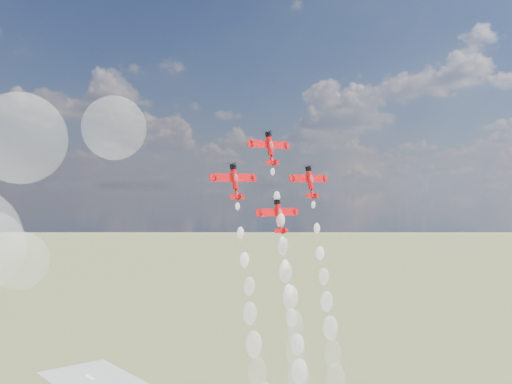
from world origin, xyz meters
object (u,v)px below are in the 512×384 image
at_px(plane_right, 310,181).
at_px(plane_lead, 270,147).
at_px(plane_slot, 279,215).
at_px(plane_left, 235,181).

bearing_deg(plane_right, plane_lead, 172.20).
relative_size(plane_lead, plane_slot, 1.00).
relative_size(plane_left, plane_right, 1.00).
bearing_deg(plane_slot, plane_left, 172.20).
height_order(plane_lead, plane_slot, plane_lead).
bearing_deg(plane_lead, plane_slot, -90.00).
distance_m(plane_right, plane_slot, 15.41).
height_order(plane_right, plane_slot, plane_right).
xyz_separation_m(plane_left, plane_slot, (12.63, -1.73, -8.67)).
height_order(plane_left, plane_slot, plane_left).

